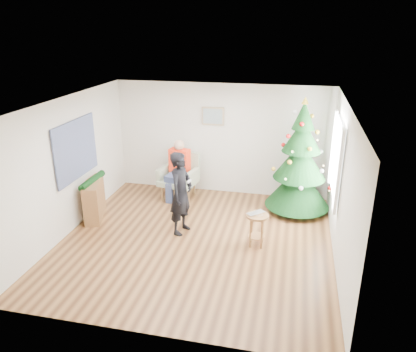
% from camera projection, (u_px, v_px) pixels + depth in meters
% --- Properties ---
extents(floor, '(5.00, 5.00, 0.00)m').
position_uv_depth(floor, '(196.00, 241.00, 7.64)').
color(floor, brown).
rests_on(floor, ground).
extents(ceiling, '(5.00, 5.00, 0.00)m').
position_uv_depth(ceiling, '(194.00, 104.00, 6.72)').
color(ceiling, white).
rests_on(ceiling, wall_back).
extents(wall_back, '(5.00, 0.00, 5.00)m').
position_uv_depth(wall_back, '(221.00, 139.00, 9.46)').
color(wall_back, silver).
rests_on(wall_back, floor).
extents(wall_front, '(5.00, 0.00, 5.00)m').
position_uv_depth(wall_front, '(144.00, 249.00, 4.90)').
color(wall_front, silver).
rests_on(wall_front, floor).
extents(wall_left, '(0.00, 5.00, 5.00)m').
position_uv_depth(wall_left, '(68.00, 167.00, 7.68)').
color(wall_left, silver).
rests_on(wall_left, floor).
extents(wall_right, '(0.00, 5.00, 5.00)m').
position_uv_depth(wall_right, '(342.00, 189.00, 6.67)').
color(wall_right, silver).
rests_on(wall_right, floor).
extents(window_panel, '(0.04, 1.30, 1.40)m').
position_uv_depth(window_panel, '(337.00, 158.00, 7.52)').
color(window_panel, white).
rests_on(window_panel, wall_right).
extents(curtains, '(0.05, 1.75, 1.50)m').
position_uv_depth(curtains, '(335.00, 158.00, 7.53)').
color(curtains, white).
rests_on(curtains, wall_right).
extents(christmas_tree, '(1.38, 1.38, 2.49)m').
position_uv_depth(christmas_tree, '(300.00, 162.00, 8.49)').
color(christmas_tree, '#3F2816').
rests_on(christmas_tree, floor).
extents(stool, '(0.41, 0.41, 0.62)m').
position_uv_depth(stool, '(257.00, 230.00, 7.39)').
color(stool, brown).
rests_on(stool, floor).
extents(laptop, '(0.40, 0.40, 0.03)m').
position_uv_depth(laptop, '(257.00, 214.00, 7.28)').
color(laptop, silver).
rests_on(laptop, stool).
extents(armchair, '(0.94, 0.88, 1.04)m').
position_uv_depth(armchair, '(180.00, 181.00, 9.47)').
color(armchair, '#98A585').
rests_on(armchair, floor).
extents(seated_person, '(0.52, 0.71, 1.37)m').
position_uv_depth(seated_person, '(178.00, 169.00, 9.30)').
color(seated_person, navy).
rests_on(seated_person, armchair).
extents(standing_man, '(0.52, 0.67, 1.63)m').
position_uv_depth(standing_man, '(181.00, 193.00, 7.71)').
color(standing_man, black).
rests_on(standing_man, floor).
extents(game_controller, '(0.06, 0.13, 0.04)m').
position_uv_depth(game_controller, '(189.00, 181.00, 7.55)').
color(game_controller, white).
rests_on(game_controller, standing_man).
extents(console, '(0.61, 1.04, 0.80)m').
position_uv_depth(console, '(94.00, 199.00, 8.47)').
color(console, brown).
rests_on(console, floor).
extents(garland, '(0.14, 0.90, 0.14)m').
position_uv_depth(garland, '(92.00, 180.00, 8.32)').
color(garland, black).
rests_on(garland, console).
extents(tapestry, '(0.03, 1.50, 1.15)m').
position_uv_depth(tapestry, '(76.00, 150.00, 7.86)').
color(tapestry, black).
rests_on(tapestry, wall_left).
extents(framed_picture, '(0.52, 0.05, 0.42)m').
position_uv_depth(framed_picture, '(213.00, 116.00, 9.27)').
color(framed_picture, tan).
rests_on(framed_picture, wall_back).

